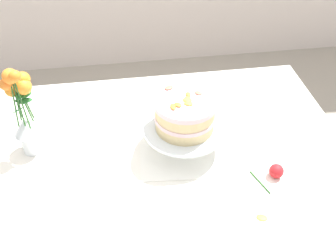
% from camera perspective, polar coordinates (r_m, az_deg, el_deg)
% --- Properties ---
extents(dining_table, '(1.40, 1.00, 0.74)m').
position_cam_1_polar(dining_table, '(1.46, -1.41, -7.09)').
color(dining_table, white).
rests_on(dining_table, ground).
extents(linen_napkin, '(0.35, 0.35, 0.00)m').
position_cam_1_polar(linen_napkin, '(1.43, 2.32, -3.06)').
color(linen_napkin, white).
rests_on(linen_napkin, dining_table).
extents(cake_stand, '(0.29, 0.29, 0.10)m').
position_cam_1_polar(cake_stand, '(1.38, 2.40, -0.61)').
color(cake_stand, silver).
rests_on(cake_stand, linen_napkin).
extents(layer_cake, '(0.21, 0.21, 0.12)m').
position_cam_1_polar(layer_cake, '(1.33, 2.49, 1.85)').
color(layer_cake, beige).
rests_on(layer_cake, cake_stand).
extents(flower_vase, '(0.10, 0.11, 0.36)m').
position_cam_1_polar(flower_vase, '(1.40, -20.23, 1.67)').
color(flower_vase, silver).
rests_on(flower_vase, dining_table).
extents(fallen_rose, '(0.10, 0.10, 0.05)m').
position_cam_1_polar(fallen_rose, '(1.37, 15.44, -6.37)').
color(fallen_rose, '#2D6028').
rests_on(fallen_rose, dining_table).
extents(loose_petal_0, '(0.04, 0.04, 0.00)m').
position_cam_1_polar(loose_petal_0, '(1.26, 13.51, -12.83)').
color(loose_petal_0, yellow).
rests_on(loose_petal_0, dining_table).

